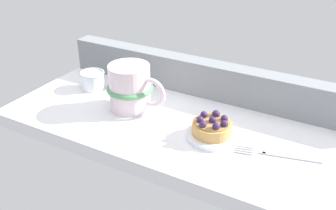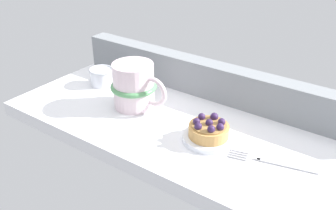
{
  "view_description": "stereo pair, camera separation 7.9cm",
  "coord_description": "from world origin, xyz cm",
  "px_view_note": "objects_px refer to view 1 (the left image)",
  "views": [
    {
      "loc": [
        30.77,
        -61.89,
        41.97
      ],
      "look_at": [
        -2.53,
        -1.45,
        4.13
      ],
      "focal_mm": 40.36,
      "sensor_mm": 36.0,
      "label": 1
    },
    {
      "loc": [
        37.43,
        -57.71,
        41.97
      ],
      "look_at": [
        -2.53,
        -1.45,
        4.13
      ],
      "focal_mm": 40.36,
      "sensor_mm": 36.0,
      "label": 2
    }
  ],
  "objects_px": {
    "dessert_plate": "(212,135)",
    "dessert_fork": "(276,154)",
    "raspberry_tart": "(212,126)",
    "coffee_mug": "(130,88)",
    "sugar_bowl": "(92,80)"
  },
  "relations": [
    {
      "from": "dessert_plate",
      "to": "dessert_fork",
      "type": "xyz_separation_m",
      "value": [
        0.13,
        0.0,
        -0.0
      ]
    },
    {
      "from": "dessert_fork",
      "to": "raspberry_tart",
      "type": "bearing_deg",
      "value": -179.13
    },
    {
      "from": "coffee_mug",
      "to": "dessert_fork",
      "type": "bearing_deg",
      "value": -3.34
    },
    {
      "from": "dessert_plate",
      "to": "sugar_bowl",
      "type": "relative_size",
      "value": 1.64
    },
    {
      "from": "dessert_fork",
      "to": "sugar_bowl",
      "type": "relative_size",
      "value": 2.56
    },
    {
      "from": "dessert_plate",
      "to": "coffee_mug",
      "type": "height_order",
      "value": "coffee_mug"
    },
    {
      "from": "raspberry_tart",
      "to": "coffee_mug",
      "type": "xyz_separation_m",
      "value": [
        -0.21,
        0.02,
        0.03
      ]
    },
    {
      "from": "dessert_plate",
      "to": "dessert_fork",
      "type": "distance_m",
      "value": 0.13
    },
    {
      "from": "raspberry_tart",
      "to": "coffee_mug",
      "type": "bearing_deg",
      "value": 174.06
    },
    {
      "from": "sugar_bowl",
      "to": "dessert_fork",
      "type": "bearing_deg",
      "value": -7.36
    },
    {
      "from": "dessert_plate",
      "to": "raspberry_tart",
      "type": "xyz_separation_m",
      "value": [
        0.0,
        0.0,
        0.02
      ]
    },
    {
      "from": "dessert_fork",
      "to": "sugar_bowl",
      "type": "distance_m",
      "value": 0.48
    },
    {
      "from": "raspberry_tart",
      "to": "dessert_fork",
      "type": "bearing_deg",
      "value": 0.87
    },
    {
      "from": "raspberry_tart",
      "to": "sugar_bowl",
      "type": "relative_size",
      "value": 1.27
    },
    {
      "from": "dessert_plate",
      "to": "coffee_mug",
      "type": "xyz_separation_m",
      "value": [
        -0.21,
        0.02,
        0.05
      ]
    }
  ]
}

